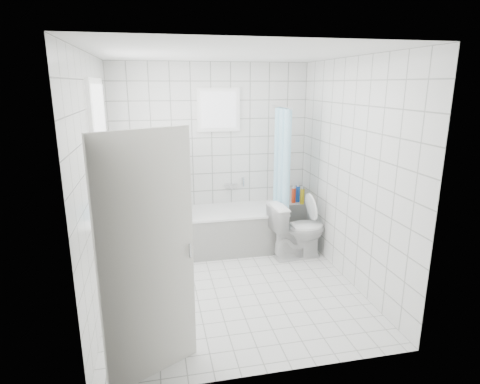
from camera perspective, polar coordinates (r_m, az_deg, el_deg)
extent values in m
plane|color=white|center=(4.84, -1.08, -13.29)|extent=(3.00, 3.00, 0.00)
plane|color=white|center=(4.27, -1.26, 19.12)|extent=(3.00, 3.00, 0.00)
cube|color=white|center=(5.82, -4.00, 5.18)|extent=(2.80, 0.02, 2.60)
cube|color=white|center=(2.97, 4.39, -4.62)|extent=(2.80, 0.02, 2.60)
cube|color=white|center=(4.34, -19.63, 0.87)|extent=(0.02, 3.00, 2.60)
cube|color=white|center=(4.83, 15.38, 2.61)|extent=(0.02, 3.00, 2.60)
cube|color=white|center=(4.57, -18.95, 5.46)|extent=(0.01, 0.90, 1.40)
cube|color=white|center=(5.72, -3.04, 11.57)|extent=(0.50, 0.01, 0.50)
cube|color=white|center=(4.73, -17.65, -3.36)|extent=(0.18, 1.02, 0.08)
cube|color=silver|center=(3.18, -12.90, -9.49)|extent=(0.72, 0.43, 2.00)
cube|color=white|center=(5.76, -1.65, -5.48)|extent=(1.56, 0.75, 0.55)
cube|color=white|center=(5.67, -1.67, -2.74)|extent=(1.58, 0.77, 0.03)
cube|color=white|center=(5.48, -10.43, -1.59)|extent=(0.15, 0.85, 1.50)
cube|color=white|center=(6.27, 7.86, -3.89)|extent=(0.40, 0.24, 0.55)
imported|color=white|center=(5.51, 8.19, -5.36)|extent=(0.80, 0.50, 0.78)
cylinder|color=silver|center=(5.56, 5.86, 11.93)|extent=(0.02, 0.80, 0.02)
cube|color=silver|center=(5.92, -1.34, 0.92)|extent=(0.18, 0.06, 0.06)
imported|color=#33A0E5|center=(4.53, -17.85, -2.27)|extent=(0.13, 0.13, 0.21)
imported|color=silver|center=(4.64, -17.71, -1.99)|extent=(0.16, 0.16, 0.18)
imported|color=silver|center=(4.79, -17.60, -0.53)|extent=(0.16, 0.16, 0.33)
cylinder|color=blue|center=(6.20, 8.22, -0.29)|extent=(0.06, 0.06, 0.24)
cylinder|color=yellow|center=(6.10, 8.84, -0.63)|extent=(0.06, 0.06, 0.23)
cylinder|color=red|center=(6.14, 7.63, -0.51)|extent=(0.06, 0.06, 0.22)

